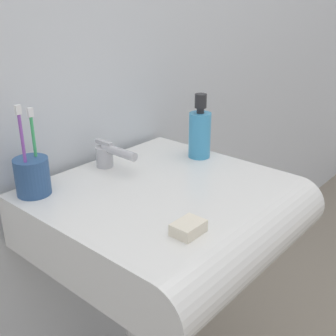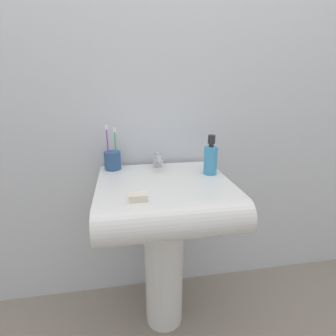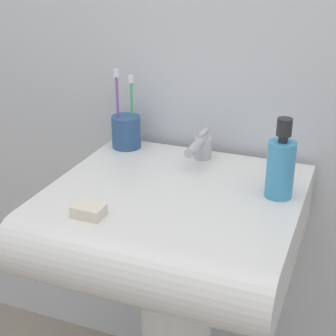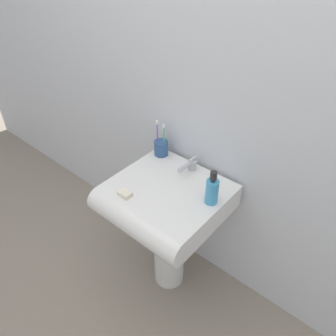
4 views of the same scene
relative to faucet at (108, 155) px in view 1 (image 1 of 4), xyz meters
name	(u,v)px [view 1 (image 1 of 4)]	position (x,y,z in m)	size (l,w,h in m)	color
sink_pedestal	(159,329)	(0.00, -0.17, -0.48)	(0.18, 0.18, 0.62)	white
sink_basin	(174,217)	(0.00, -0.22, -0.10)	(0.55, 0.54, 0.13)	white
faucet	(108,155)	(0.00, 0.00, 0.00)	(0.04, 0.14, 0.07)	#B7B7BC
toothbrush_cup	(32,175)	(-0.21, 0.02, 0.01)	(0.08, 0.08, 0.21)	#2D5184
soap_bottle	(200,132)	(0.22, -0.13, 0.03)	(0.06, 0.06, 0.18)	#3F99CC
bar_soap	(188,228)	(-0.12, -0.36, -0.03)	(0.06, 0.05, 0.02)	silver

